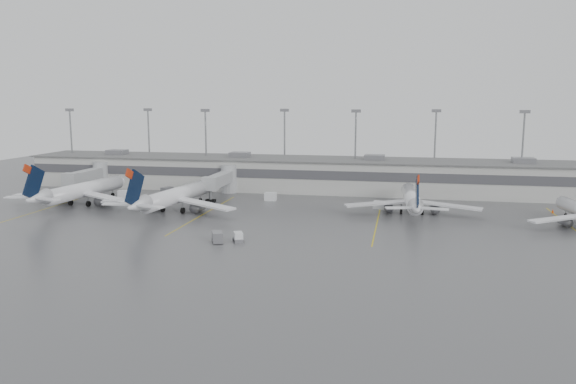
% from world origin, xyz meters
% --- Properties ---
extents(ground, '(260.00, 260.00, 0.00)m').
position_xyz_m(ground, '(0.00, 0.00, 0.00)').
color(ground, '#4C4C4E').
rests_on(ground, ground).
extents(terminal, '(152.00, 17.00, 9.45)m').
position_xyz_m(terminal, '(-0.01, 57.98, 4.17)').
color(terminal, '#B4B4AF').
rests_on(terminal, ground).
extents(light_masts, '(142.40, 8.00, 20.60)m').
position_xyz_m(light_masts, '(0.00, 63.75, 12.03)').
color(light_masts, gray).
rests_on(light_masts, ground).
extents(jet_bridge_left, '(4.00, 17.20, 7.00)m').
position_xyz_m(jet_bridge_left, '(-55.50, 45.72, 3.87)').
color(jet_bridge_left, '#95989A').
rests_on(jet_bridge_left, ground).
extents(jet_bridge_right, '(4.00, 17.20, 7.00)m').
position_xyz_m(jet_bridge_right, '(-20.50, 45.72, 3.87)').
color(jet_bridge_right, '#95989A').
rests_on(jet_bridge_right, ground).
extents(stand_markings, '(105.25, 40.00, 0.01)m').
position_xyz_m(stand_markings, '(-0.00, 24.00, 0.01)').
color(stand_markings, gold).
rests_on(stand_markings, ground).
extents(jet_far_left, '(29.81, 33.57, 10.87)m').
position_xyz_m(jet_far_left, '(-47.21, 26.73, 3.38)').
color(jet_far_left, white).
rests_on(jet_far_left, ground).
extents(jet_mid_left, '(29.94, 33.75, 10.94)m').
position_xyz_m(jet_mid_left, '(-24.16, 23.82, 3.40)').
color(jet_mid_left, white).
rests_on(jet_mid_left, ground).
extents(jet_mid_right, '(27.32, 30.67, 9.92)m').
position_xyz_m(jet_mid_right, '(23.99, 31.95, 3.08)').
color(jet_mid_right, white).
rests_on(jet_mid_right, ground).
extents(baggage_tug, '(2.40, 2.89, 1.60)m').
position_xyz_m(baggage_tug, '(-4.12, 2.89, 0.62)').
color(baggage_tug, white).
rests_on(baggage_tug, ground).
extents(baggage_cart, '(2.57, 3.18, 1.78)m').
position_xyz_m(baggage_cart, '(-7.32, 1.69, 0.93)').
color(baggage_cart, slate).
rests_on(baggage_cart, ground).
extents(gse_uld_a, '(3.04, 2.33, 1.94)m').
position_xyz_m(gse_uld_a, '(-42.21, 36.85, 0.97)').
color(gse_uld_a, white).
rests_on(gse_uld_a, ground).
extents(gse_uld_b, '(2.65, 1.77, 1.87)m').
position_xyz_m(gse_uld_b, '(-7.74, 41.04, 0.94)').
color(gse_uld_b, white).
rests_on(gse_uld_b, ground).
extents(gse_uld_c, '(2.63, 1.99, 1.69)m').
position_xyz_m(gse_uld_c, '(17.32, 35.88, 0.84)').
color(gse_uld_c, white).
rests_on(gse_uld_c, ground).
extents(gse_loader, '(2.68, 3.30, 1.79)m').
position_xyz_m(gse_loader, '(-34.64, 44.25, 0.89)').
color(gse_loader, slate).
rests_on(gse_loader, ground).
extents(cone_a, '(0.47, 0.47, 0.75)m').
position_xyz_m(cone_a, '(-48.89, 38.75, 0.37)').
color(cone_a, '#F44405').
rests_on(cone_a, ground).
extents(cone_b, '(0.48, 0.48, 0.77)m').
position_xyz_m(cone_b, '(-18.06, 30.35, 0.38)').
color(cone_b, '#F44405').
rests_on(cone_b, ground).
extents(cone_c, '(0.49, 0.49, 0.77)m').
position_xyz_m(cone_c, '(18.05, 38.62, 0.39)').
color(cone_c, '#F44405').
rests_on(cone_c, ground).
extents(cone_d, '(0.49, 0.49, 0.78)m').
position_xyz_m(cone_d, '(52.51, 38.84, 0.39)').
color(cone_d, '#F44405').
rests_on(cone_d, ground).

